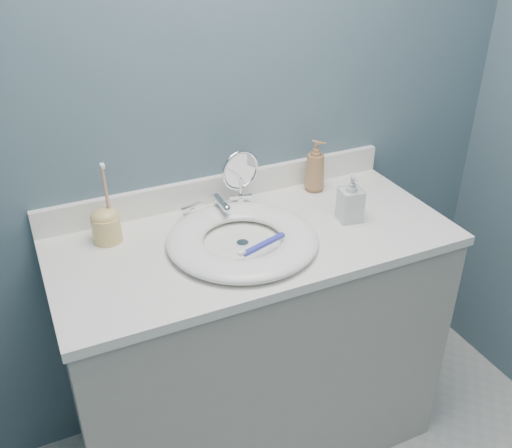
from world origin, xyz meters
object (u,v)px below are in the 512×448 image
makeup_mirror (240,177)px  toothbrush_holder (106,224)px  soap_bottle_clear (351,198)px  soap_bottle_amber (315,166)px

makeup_mirror → toothbrush_holder: toothbrush_holder is taller
makeup_mirror → soap_bottle_clear: makeup_mirror is taller
toothbrush_holder → soap_bottle_clear: bearing=-14.9°
makeup_mirror → soap_bottle_clear: 0.36m
makeup_mirror → soap_bottle_clear: bearing=-46.5°
makeup_mirror → toothbrush_holder: bearing=174.6°
soap_bottle_clear → toothbrush_holder: bearing=174.4°
soap_bottle_amber → soap_bottle_clear: soap_bottle_amber is taller
makeup_mirror → toothbrush_holder: 0.45m
makeup_mirror → toothbrush_holder: size_ratio=0.81×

